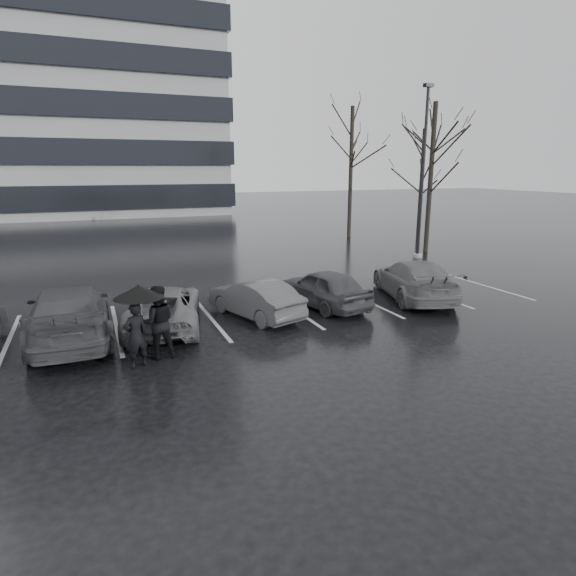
# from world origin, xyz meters

# --- Properties ---
(ground) EXTENTS (160.00, 160.00, 0.00)m
(ground) POSITION_xyz_m (0.00, 0.00, 0.00)
(ground) COLOR black
(ground) RESTS_ON ground
(car_main) EXTENTS (2.22, 4.03, 1.30)m
(car_main) POSITION_xyz_m (1.67, 2.22, 0.65)
(car_main) COLOR black
(car_main) RESTS_ON ground
(car_west_a) EXTENTS (2.35, 3.83, 1.19)m
(car_west_a) POSITION_xyz_m (-0.86, 2.01, 0.60)
(car_west_a) COLOR #2A2A2C
(car_west_a) RESTS_ON ground
(car_west_b) EXTENTS (2.93, 4.75, 1.23)m
(car_west_b) POSITION_xyz_m (-3.66, 2.10, 0.61)
(car_west_b) COLOR #474749
(car_west_b) RESTS_ON ground
(car_west_c) EXTENTS (2.12, 5.16, 1.50)m
(car_west_c) POSITION_xyz_m (-6.19, 1.92, 0.75)
(car_west_c) COLOR black
(car_west_c) RESTS_ON ground
(car_east) EXTENTS (3.27, 5.18, 1.40)m
(car_east) POSITION_xyz_m (5.17, 1.96, 0.70)
(car_east) COLOR #474749
(car_east) RESTS_ON ground
(pedestrian_left) EXTENTS (0.67, 0.57, 1.58)m
(pedestrian_left) POSITION_xyz_m (-4.70, -0.72, 0.79)
(pedestrian_left) COLOR black
(pedestrian_left) RESTS_ON ground
(pedestrian_right) EXTENTS (0.92, 0.73, 1.84)m
(pedestrian_right) POSITION_xyz_m (-4.14, -0.30, 0.92)
(pedestrian_right) COLOR black
(pedestrian_right) RESTS_ON ground
(umbrella) EXTENTS (1.16, 1.16, 1.97)m
(umbrella) POSITION_xyz_m (-4.55, -0.56, 1.79)
(umbrella) COLOR black
(umbrella) RESTS_ON ground
(lamp_post) EXTENTS (0.47, 0.47, 8.59)m
(lamp_post) POSITION_xyz_m (10.45, 8.69, 3.93)
(lamp_post) COLOR gray
(lamp_post) RESTS_ON ground
(stall_stripes) EXTENTS (19.72, 5.00, 0.00)m
(stall_stripes) POSITION_xyz_m (-0.80, 2.50, 0.00)
(stall_stripes) COLOR #B3B3B5
(stall_stripes) RESTS_ON ground
(tree_east) EXTENTS (0.26, 0.26, 8.00)m
(tree_east) POSITION_xyz_m (12.00, 10.00, 4.00)
(tree_east) COLOR black
(tree_east) RESTS_ON ground
(tree_ne) EXTENTS (0.26, 0.26, 7.00)m
(tree_ne) POSITION_xyz_m (14.50, 14.00, 3.50)
(tree_ne) COLOR black
(tree_ne) RESTS_ON ground
(tree_north) EXTENTS (0.26, 0.26, 8.50)m
(tree_north) POSITION_xyz_m (11.00, 17.00, 4.25)
(tree_north) COLOR black
(tree_north) RESTS_ON ground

